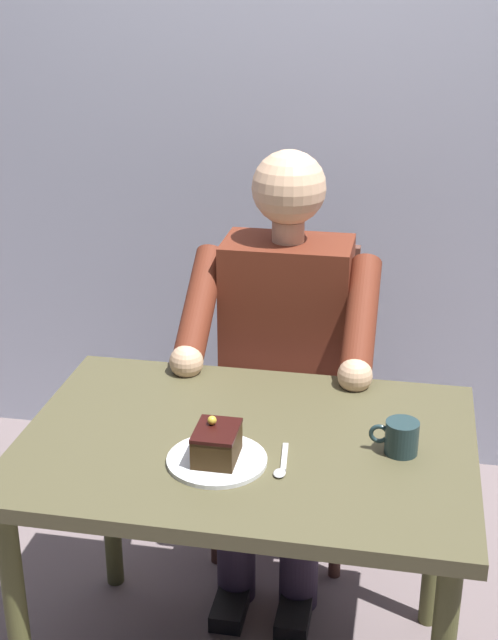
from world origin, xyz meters
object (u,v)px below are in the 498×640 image
(chair, at_px, (290,381))
(coffee_cup, at_px, (401,437))
(seated_person, at_px, (282,362))
(cake_slice, at_px, (217,443))
(dessert_spoon, at_px, (282,466))
(dining_table, at_px, (246,472))

(chair, distance_m, coffee_cup, 0.81)
(seated_person, relative_size, cake_slice, 10.59)
(cake_slice, distance_m, dessert_spoon, 0.15)
(dining_table, bearing_deg, seated_person, -90.00)
(seated_person, relative_size, coffee_cup, 11.33)
(seated_person, bearing_deg, cake_slice, 86.10)
(coffee_cup, bearing_deg, dessert_spoon, 24.05)
(dining_table, relative_size, dessert_spoon, 7.18)
(dining_table, bearing_deg, coffee_cup, -179.12)
(coffee_cup, bearing_deg, dining_table, 0.88)
(chair, height_order, coffee_cup, chair)
(cake_slice, xyz_separation_m, coffee_cup, (-0.39, -0.12, -0.01))
(chair, distance_m, cake_slice, 0.85)
(seated_person, xyz_separation_m, coffee_cup, (-0.34, 0.53, 0.09))
(dining_table, bearing_deg, dessert_spoon, 132.98)
(cake_slice, bearing_deg, dessert_spoon, -177.79)
(dining_table, xyz_separation_m, dessert_spoon, (-0.10, 0.10, 0.09))
(chair, xyz_separation_m, seated_person, (-0.00, 0.17, 0.14))
(dining_table, distance_m, cake_slice, 0.18)
(cake_slice, bearing_deg, chair, -93.07)
(cake_slice, height_order, dessert_spoon, cake_slice)
(chair, bearing_deg, cake_slice, 86.93)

